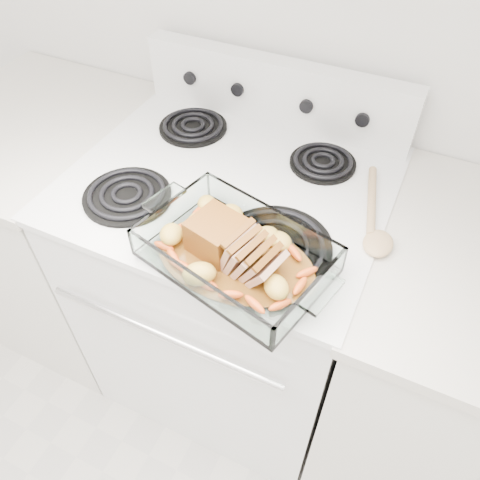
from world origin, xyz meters
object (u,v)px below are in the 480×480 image
at_px(electric_range, 231,290).
at_px(pork_roast, 227,244).
at_px(baking_dish, 236,256).
at_px(counter_right, 445,376).
at_px(counter_left, 67,230).

relative_size(electric_range, pork_roast, 5.52).
bearing_deg(baking_dish, counter_right, 38.37).
bearing_deg(baking_dish, counter_left, 177.40).
xyz_separation_m(electric_range, counter_left, (-0.67, -0.00, -0.02)).
relative_size(baking_dish, pork_roast, 1.81).
distance_m(electric_range, baking_dish, 0.55).
xyz_separation_m(counter_left, counter_right, (1.33, 0.00, 0.00)).
distance_m(electric_range, counter_left, 0.67).
relative_size(counter_right, pork_roast, 4.61).
bearing_deg(baking_dish, electric_range, 133.38).
height_order(counter_left, counter_right, same).
bearing_deg(counter_right, electric_range, 179.90).
bearing_deg(counter_left, baking_dish, -16.66).
height_order(electric_range, baking_dish, electric_range).
relative_size(counter_left, pork_roast, 4.61).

